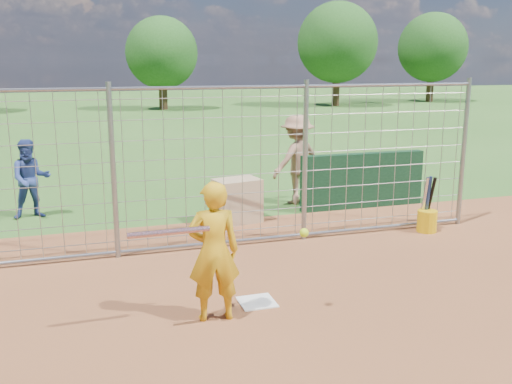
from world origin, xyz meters
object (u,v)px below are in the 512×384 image
object	(u,v)px
equipment_bin	(237,201)
bucket_with_bats	(427,218)
bystander_a	(31,179)
batter	(214,252)
bystander_c	(297,160)

from	to	relation	value
equipment_bin	bucket_with_bats	size ratio (longest dim) A/B	0.82
bystander_a	bucket_with_bats	world-z (taller)	bystander_a
bystander_a	equipment_bin	bearing A→B (deg)	-29.80
batter	equipment_bin	xyz separation A→B (m)	(1.32, 3.79, -0.41)
bystander_c	bucket_with_bats	size ratio (longest dim) A/B	1.87
bucket_with_bats	batter	bearing A→B (deg)	-152.48
batter	bystander_a	size ratio (longest dim) A/B	1.09
bystander_a	equipment_bin	world-z (taller)	bystander_a
bystander_a	equipment_bin	distance (m)	3.87
equipment_bin	bucket_with_bats	bearing A→B (deg)	-38.90
bystander_c	batter	bearing A→B (deg)	37.57
equipment_bin	bystander_c	bearing A→B (deg)	21.98
equipment_bin	bucket_with_bats	xyz separation A→B (m)	(2.96, -1.56, -0.15)
batter	bucket_with_bats	size ratio (longest dim) A/B	1.65
bystander_a	equipment_bin	size ratio (longest dim) A/B	1.85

